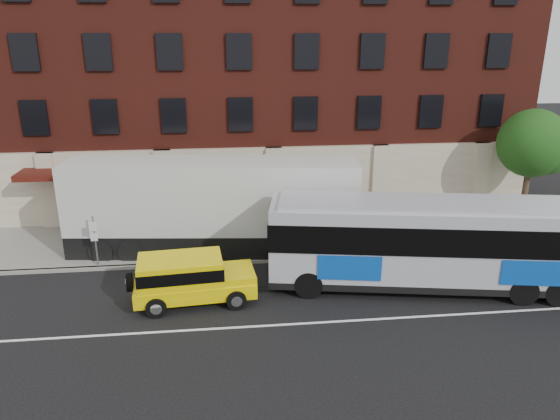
{
  "coord_description": "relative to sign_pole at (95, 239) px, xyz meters",
  "views": [
    {
      "loc": [
        -2.7,
        -15.72,
        9.94
      ],
      "look_at": [
        -0.35,
        5.5,
        2.69
      ],
      "focal_mm": 33.08,
      "sensor_mm": 36.0,
      "label": 1
    }
  ],
  "objects": [
    {
      "name": "ground",
      "position": [
        8.5,
        -6.15,
        -1.45
      ],
      "size": [
        120.0,
        120.0,
        0.0
      ],
      "primitive_type": "plane",
      "color": "black",
      "rests_on": "ground"
    },
    {
      "name": "city_bus",
      "position": [
        14.27,
        -3.35,
        0.6
      ],
      "size": [
        13.85,
        5.24,
        3.71
      ],
      "color": "#B0B2BB",
      "rests_on": "ground"
    },
    {
      "name": "street_tree",
      "position": [
        22.04,
        3.34,
        2.96
      ],
      "size": [
        3.6,
        3.6,
        6.2
      ],
      "color": "#3C2C1E",
      "rests_on": "sidewalk"
    },
    {
      "name": "sidewalk",
      "position": [
        8.5,
        2.85,
        -1.38
      ],
      "size": [
        60.0,
        6.0,
        0.15
      ],
      "primitive_type": "cube",
      "color": "gray",
      "rests_on": "ground"
    },
    {
      "name": "kerb",
      "position": [
        8.5,
        -0.15,
        -1.38
      ],
      "size": [
        60.0,
        0.25,
        0.15
      ],
      "primitive_type": "cube",
      "color": "gray",
      "rests_on": "ground"
    },
    {
      "name": "yellow_suv",
      "position": [
        4.27,
        -3.52,
        -0.38
      ],
      "size": [
        5.0,
        2.47,
        1.88
      ],
      "color": "#FFE304",
      "rests_on": "ground"
    },
    {
      "name": "lane_line",
      "position": [
        8.5,
        -5.65,
        -1.45
      ],
      "size": [
        60.0,
        0.12,
        0.01
      ],
      "primitive_type": "cube",
      "color": "white",
      "rests_on": "ground"
    },
    {
      "name": "building",
      "position": [
        8.49,
        10.77,
        6.13
      ],
      "size": [
        30.0,
        12.1,
        15.0
      ],
      "color": "#581D14",
      "rests_on": "sidewalk"
    },
    {
      "name": "shipping_container",
      "position": [
        5.19,
        1.38,
        0.77
      ],
      "size": [
        13.66,
        4.14,
        4.48
      ],
      "color": "black",
      "rests_on": "ground"
    },
    {
      "name": "sign_pole",
      "position": [
        0.0,
        0.0,
        0.0
      ],
      "size": [
        0.3,
        0.2,
        2.5
      ],
      "color": "gray",
      "rests_on": "ground"
    }
  ]
}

